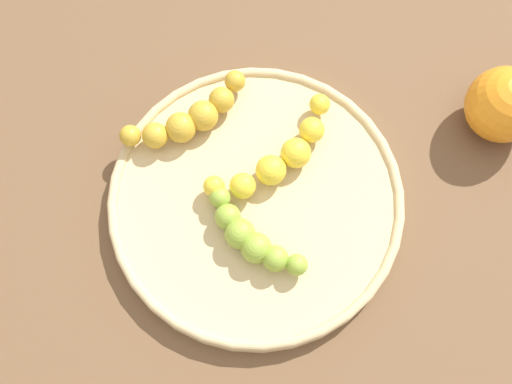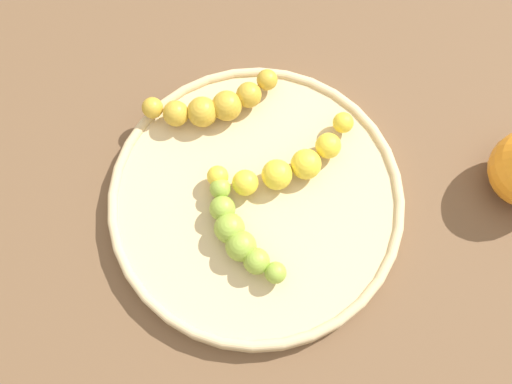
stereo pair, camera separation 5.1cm
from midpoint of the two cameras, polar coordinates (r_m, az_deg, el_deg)
ground_plane at (r=0.62m, az=2.34°, el=-1.45°), size 2.40×2.40×0.00m
fruit_bowl at (r=0.61m, az=2.39°, el=-1.10°), size 0.29×0.29×0.02m
banana_green at (r=0.58m, az=0.93°, el=-4.26°), size 0.05×0.11×0.03m
banana_yellow at (r=0.60m, az=5.46°, el=2.24°), size 0.15×0.07×0.03m
banana_spotted at (r=0.63m, az=-1.57°, el=7.68°), size 0.13×0.08×0.03m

